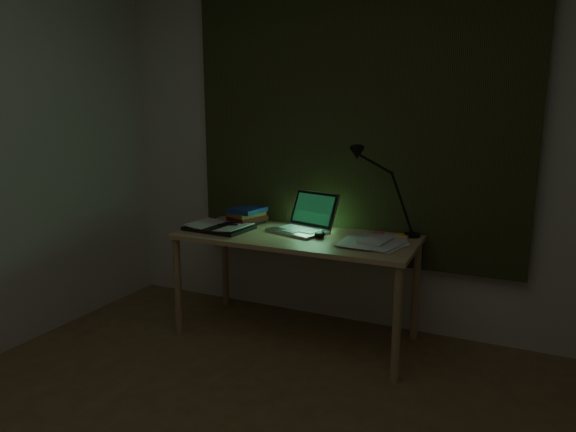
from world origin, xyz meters
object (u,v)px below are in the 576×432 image
Objects in this scene: desk at (296,287)px; loose_papers at (368,240)px; book_stack at (247,216)px; laptop at (298,213)px; open_textbook at (219,227)px; desk_lamp at (414,194)px.

desk is 4.22× the size of loose_papers.
loose_papers is at bearing 3.91° from desk.
loose_papers is at bearing -8.14° from book_stack.
laptop is (-0.02, 0.08, 0.46)m from desk.
loose_papers is at bearing 10.63° from open_textbook.
book_stack is at bearing 160.21° from desk.
loose_papers is at bearing -121.72° from desk_lamp.
desk_lamp reaches higher than open_textbook.
desk is 0.61m from book_stack.
desk is at bearing -147.09° from desk_lamp.
open_textbook is 0.98m from loose_papers.
loose_papers is (0.47, -0.04, -0.12)m from laptop.
loose_papers is (0.97, 0.10, -0.01)m from open_textbook.
book_stack is (-0.44, 0.16, 0.40)m from desk.
open_textbook reaches higher than loose_papers.
book_stack is at bearing 171.86° from loose_papers.
laptop is 1.78× the size of book_stack.
book_stack reaches higher than open_textbook.
laptop reaches higher than loose_papers.
laptop is 0.53m from open_textbook.
laptop is 1.13× the size of loose_papers.
book_stack is (-0.42, 0.08, -0.07)m from laptop.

